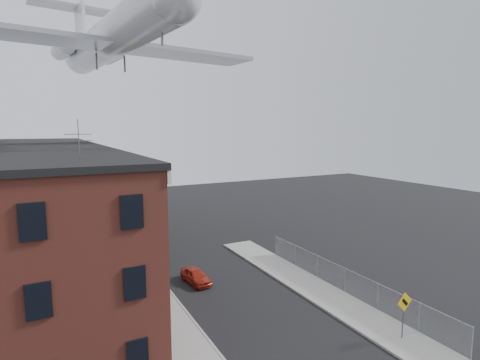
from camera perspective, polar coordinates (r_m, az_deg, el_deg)
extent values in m
plane|color=black|center=(21.59, 10.70, -25.15)|extent=(120.00, 120.00, 0.00)
cube|color=gray|center=(40.25, -18.17, -9.41)|extent=(3.00, 62.00, 0.12)
cube|color=gray|center=(28.74, 11.95, -16.26)|extent=(3.00, 26.00, 0.12)
cube|color=gray|center=(40.49, -16.13, -9.20)|extent=(0.15, 62.00, 0.14)
cube|color=gray|center=(27.91, 9.55, -16.94)|extent=(0.15, 26.00, 0.14)
cube|color=#3C1A13|center=(22.11, -28.16, -10.79)|extent=(10.00, 12.00, 10.00)
cube|color=black|center=(21.13, -29.05, 2.62)|extent=(10.30, 12.30, 0.30)
cube|color=beige|center=(21.64, -15.42, 2.22)|extent=(0.16, 12.20, 0.60)
cylinder|color=#515156|center=(19.13, -23.36, 5.52)|extent=(0.04, 0.04, 2.00)
cube|color=slate|center=(31.30, -28.07, -5.49)|extent=(10.00, 7.00, 10.00)
cube|color=black|center=(30.61, -28.69, 3.95)|extent=(10.25, 7.00, 0.30)
cube|color=gray|center=(32.98, -17.03, -12.31)|extent=(1.80, 6.40, 0.25)
cube|color=beige|center=(32.30, -17.19, -8.64)|extent=(1.90, 6.50, 0.15)
cube|color=gray|center=(38.16, -28.04, -3.24)|extent=(10.00, 7.00, 10.00)
cube|color=black|center=(37.60, -28.54, 4.50)|extent=(10.25, 7.00, 0.30)
cube|color=gray|center=(39.55, -18.95, -9.00)|extent=(1.80, 6.40, 0.25)
cube|color=beige|center=(38.99, -19.09, -5.90)|extent=(1.90, 6.50, 0.15)
cube|color=slate|center=(45.07, -28.01, -1.67)|extent=(10.00, 7.00, 10.00)
cube|color=black|center=(44.59, -28.44, 4.88)|extent=(10.25, 7.00, 0.30)
cube|color=gray|center=(46.25, -20.29, -6.64)|extent=(1.80, 6.40, 0.25)
cube|color=beige|center=(45.77, -20.42, -3.97)|extent=(1.90, 6.50, 0.15)
cube|color=gray|center=(52.00, -28.00, -0.52)|extent=(10.00, 7.00, 10.00)
cube|color=black|center=(51.59, -28.36, 5.15)|extent=(10.25, 7.00, 0.30)
cube|color=gray|center=(53.03, -21.29, -4.87)|extent=(1.80, 6.40, 0.25)
cube|color=beige|center=(52.61, -21.41, -2.53)|extent=(1.90, 6.50, 0.15)
cube|color=slate|center=(58.95, -27.98, 0.36)|extent=(10.00, 7.00, 10.00)
cube|color=black|center=(58.59, -28.31, 5.36)|extent=(10.25, 7.00, 0.30)
cube|color=gray|center=(59.86, -22.05, -3.51)|extent=(1.80, 6.40, 0.25)
cube|color=beige|center=(59.49, -22.16, -1.43)|extent=(1.90, 6.50, 0.15)
cylinder|color=gray|center=(23.62, 31.88, -20.51)|extent=(0.06, 0.06, 1.90)
cylinder|color=gray|center=(25.05, 25.67, -18.42)|extent=(0.06, 0.06, 1.90)
cylinder|color=gray|center=(26.73, 20.31, -16.41)|extent=(0.06, 0.06, 1.90)
cylinder|color=gray|center=(28.64, 15.71, -14.55)|extent=(0.06, 0.06, 1.90)
cylinder|color=gray|center=(30.72, 11.78, -12.85)|extent=(0.06, 0.06, 1.90)
cylinder|color=gray|center=(32.94, 8.41, -11.33)|extent=(0.06, 0.06, 1.90)
cylinder|color=gray|center=(35.27, 5.50, -9.98)|extent=(0.06, 0.06, 1.90)
cube|color=gray|center=(28.31, 15.78, -12.86)|extent=(0.04, 18.00, 0.04)
cube|color=gray|center=(28.64, 15.71, -14.55)|extent=(0.02, 18.00, 1.80)
cylinder|color=#515156|center=(23.88, 23.59, -18.70)|extent=(0.07, 0.07, 2.60)
cube|color=yellow|center=(23.46, 23.80, -16.65)|extent=(1.10, 0.03, 1.10)
cube|color=black|center=(23.45, 23.84, -16.66)|extent=(0.52, 0.02, 0.52)
cylinder|color=black|center=(33.38, -16.94, -5.00)|extent=(0.26, 0.26, 9.00)
cube|color=black|center=(32.77, -17.20, 1.50)|extent=(1.80, 0.12, 0.12)
cylinder|color=black|center=(32.64, -18.42, 1.78)|extent=(0.08, 0.08, 0.25)
cylinder|color=black|center=(32.89, -16.01, 1.92)|extent=(0.08, 0.08, 0.25)
cylinder|color=black|center=(43.78, -18.99, -6.51)|extent=(0.24, 0.24, 2.40)
sphere|color=#1E4412|center=(43.27, -19.13, -3.42)|extent=(3.20, 3.20, 3.20)
sphere|color=#1E4412|center=(43.16, -18.38, -4.18)|extent=(2.24, 2.24, 2.24)
imported|color=#A32415|center=(29.66, -6.76, -14.31)|extent=(1.70, 3.44, 1.13)
imported|color=black|center=(35.73, -13.14, -10.52)|extent=(1.45, 3.67, 1.19)
imported|color=slate|center=(52.31, -18.43, -4.90)|extent=(1.81, 3.96, 1.12)
cylinder|color=silver|center=(39.43, -18.74, 19.88)|extent=(6.98, 27.18, 3.59)
cone|color=silver|center=(52.24, -23.09, 16.58)|extent=(3.99, 3.80, 3.59)
cube|color=#939399|center=(37.63, -17.90, 18.77)|extent=(27.32, 8.10, 0.39)
cylinder|color=#939399|center=(47.95, -25.38, 17.58)|extent=(2.35, 4.68, 1.80)
cylinder|color=#939399|center=(49.20, -18.88, 17.63)|extent=(2.35, 4.68, 1.80)
cube|color=silver|center=(52.31, -23.15, 20.08)|extent=(0.82, 4.27, 6.29)
cube|color=#939399|center=(54.09, -23.59, 22.82)|extent=(10.95, 4.25, 0.28)
cylinder|color=#515156|center=(28.70, -11.79, 20.73)|extent=(0.18, 0.18, 1.35)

